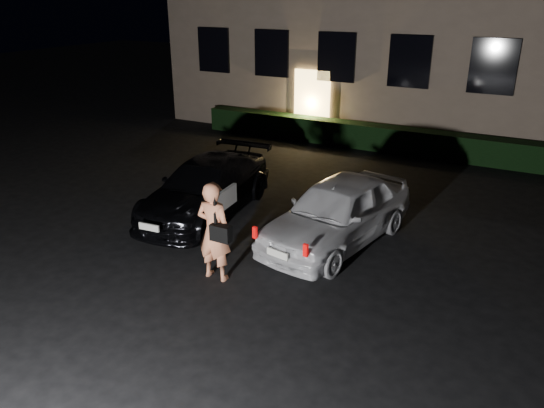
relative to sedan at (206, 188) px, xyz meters
The scene contains 5 objects.
ground 4.08m from the sedan, 46.84° to the right, with size 80.00×80.00×0.00m, color black.
hedge 8.06m from the sedan, 70.03° to the left, with size 15.00×0.70×0.85m, color black.
sedan is the anchor object (origin of this frame).
hatch 3.50m from the sedan, ahead, with size 2.50×4.53×1.46m.
man 3.32m from the sedan, 52.26° to the right, with size 0.80×0.48×1.97m.
Camera 1 is at (4.49, -7.13, 5.18)m, focal length 35.00 mm.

